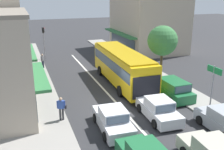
% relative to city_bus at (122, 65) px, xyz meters
% --- Properties ---
extents(ground_plane, '(140.00, 140.00, 0.00)m').
position_rel_city_bus_xyz_m(ground_plane, '(-2.10, -4.46, -1.88)').
color(ground_plane, '#2D2D30').
extents(lane_centre_line, '(0.20, 28.00, 0.01)m').
position_rel_city_bus_xyz_m(lane_centre_line, '(-2.10, -0.46, -1.88)').
color(lane_centre_line, silver).
rests_on(lane_centre_line, ground).
extents(sidewalk_left, '(5.20, 44.00, 0.14)m').
position_rel_city_bus_xyz_m(sidewalk_left, '(-8.90, 1.54, -1.81)').
color(sidewalk_left, gray).
rests_on(sidewalk_left, ground).
extents(kerb_right, '(2.80, 44.00, 0.12)m').
position_rel_city_bus_xyz_m(kerb_right, '(4.10, 1.54, -1.82)').
color(kerb_right, gray).
rests_on(kerb_right, ground).
extents(building_right_far, '(9.04, 11.25, 9.02)m').
position_rel_city_bus_xyz_m(building_right_far, '(9.38, 13.42, 2.63)').
color(building_right_far, '#B2A38E').
rests_on(building_right_far, ground).
extents(city_bus, '(2.98, 10.93, 3.23)m').
position_rel_city_bus_xyz_m(city_bus, '(0.00, 0.00, 0.00)').
color(city_bus, yellow).
rests_on(city_bus, ground).
extents(sedan_queue_far_back, '(2.04, 4.28, 1.47)m').
position_rel_city_bus_xyz_m(sedan_queue_far_back, '(-0.27, -7.49, -1.22)').
color(sedan_queue_far_back, silver).
rests_on(sedan_queue_far_back, ground).
extents(sedan_queue_gap_filler, '(2.05, 4.28, 1.47)m').
position_rel_city_bus_xyz_m(sedan_queue_gap_filler, '(-3.78, -7.91, -1.22)').
color(sedan_queue_gap_filler, silver).
rests_on(sedan_queue_gap_filler, ground).
extents(parked_hatchback_kerb_front, '(1.87, 3.73, 1.54)m').
position_rel_city_bus_xyz_m(parked_hatchback_kerb_front, '(2.67, -10.44, -1.17)').
color(parked_hatchback_kerb_front, '#9EA3A8').
rests_on(parked_hatchback_kerb_front, ground).
extents(parked_wagon_kerb_second, '(2.01, 4.54, 1.58)m').
position_rel_city_bus_xyz_m(parked_wagon_kerb_second, '(2.66, -4.48, -1.14)').
color(parked_wagon_kerb_second, '#1E6638').
rests_on(parked_wagon_kerb_second, ground).
extents(parked_sedan_kerb_third, '(1.99, 4.25, 1.47)m').
position_rel_city_bus_xyz_m(parked_sedan_kerb_third, '(2.56, 1.50, -1.22)').
color(parked_sedan_kerb_third, '#9EA3A8').
rests_on(parked_sedan_kerb_third, ground).
extents(parked_sedan_kerb_rear, '(1.91, 4.21, 1.47)m').
position_rel_city_bus_xyz_m(parked_sedan_kerb_rear, '(2.45, 7.12, -1.22)').
color(parked_sedan_kerb_rear, '#9EA3A8').
rests_on(parked_sedan_kerb_rear, ground).
extents(traffic_light_downstreet, '(0.33, 0.24, 4.20)m').
position_rel_city_bus_xyz_m(traffic_light_downstreet, '(-5.91, 12.04, 0.97)').
color(traffic_light_downstreet, gray).
rests_on(traffic_light_downstreet, ground).
extents(directional_road_sign, '(0.10, 1.40, 3.60)m').
position_rel_city_bus_xyz_m(directional_road_sign, '(3.60, -8.10, 0.80)').
color(directional_road_sign, gray).
rests_on(directional_road_sign, ground).
extents(street_tree_right, '(2.84, 2.84, 5.48)m').
position_rel_city_bus_xyz_m(street_tree_right, '(3.80, -0.65, 2.16)').
color(street_tree_right, brown).
rests_on(street_tree_right, ground).
extents(pedestrian_with_handbag_near, '(0.66, 0.36, 1.63)m').
position_rel_city_bus_xyz_m(pedestrian_with_handbag_near, '(-6.67, -5.74, -0.81)').
color(pedestrian_with_handbag_near, '#333338').
rests_on(pedestrian_with_handbag_near, sidewalk_left).
extents(pedestrian_browsing_midblock, '(0.41, 0.45, 1.63)m').
position_rel_city_bus_xyz_m(pedestrian_browsing_midblock, '(-6.59, 7.75, -0.81)').
color(pedestrian_browsing_midblock, '#232838').
rests_on(pedestrian_browsing_midblock, sidewalk_left).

